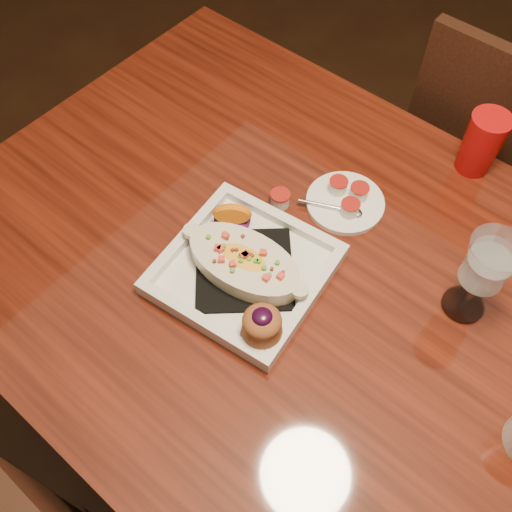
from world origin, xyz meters
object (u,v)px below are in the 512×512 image
Objects in this scene: chair_far at (489,182)px; goblet at (487,267)px; saucer at (345,201)px; red_tumbler at (482,144)px; table at (349,339)px; plate at (246,272)px.

chair_far is 5.45× the size of goblet.
saucer is 1.16× the size of red_tumbler.
table is 0.65m from chair_far.
plate is at bearing -97.83° from saucer.
chair_far is 0.38m from red_tumbler.
red_tumbler is at bearing 115.75° from goblet.
red_tumbler is (0.13, 0.23, 0.05)m from saucer.
table is at bearing -135.50° from goblet.
plate is at bearing -109.41° from red_tumbler.
plate is 0.50m from red_tumbler.
red_tumbler reaches higher than table.
table is at bearing 90.00° from chair_far.
chair_far reaches higher than table.
table is 0.25m from saucer.
red_tumbler reaches higher than plate.
red_tumbler is at bearing 60.19° from saucer.
chair_far reaches higher than goblet.
chair_far reaches higher than saucer.
chair_far is at bearing 68.84° from plate.
plate is 1.67× the size of goblet.
goblet is at bearing -10.22° from saucer.
plate is at bearing -158.96° from table.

